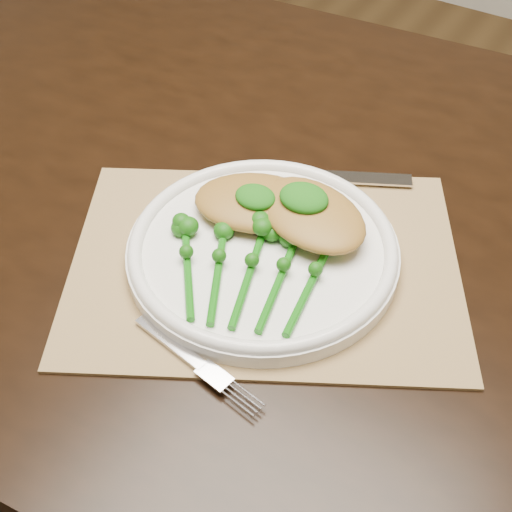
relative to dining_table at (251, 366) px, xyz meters
The scene contains 11 objects.
floor 0.40m from the dining_table, 121.95° to the left, with size 4.00×4.00×0.00m, color brown.
dining_table is the anchor object (origin of this frame).
placemat 0.40m from the dining_table, 50.88° to the right, with size 0.42×0.31×0.00m, color #9A7B4E.
dinner_plate 0.41m from the dining_table, 51.59° to the right, with size 0.29×0.29×0.03m.
knife 0.39m from the dining_table, 40.49° to the left, with size 0.22×0.12×0.01m.
fork 0.47m from the dining_table, 66.63° to the right, with size 0.16×0.04×0.00m.
chicken_fillet_left 0.41m from the dining_table, 51.40° to the right, with size 0.14×0.10×0.03m, color #A2752F.
chicken_fillet_right 0.43m from the dining_table, 23.43° to the right, with size 0.14×0.10×0.03m, color #A2752F.
pesto_dollop_left 0.43m from the dining_table, 53.48° to the right, with size 0.05×0.04×0.02m, color #0E4B0A.
pesto_dollop_right 0.44m from the dining_table, 24.71° to the right, with size 0.05×0.05×0.02m, color #0E4B0A.
broccolini_bundle 0.44m from the dining_table, 58.57° to the right, with size 0.20×0.21×0.04m.
Camera 1 is at (0.43, -0.67, 1.31)m, focal length 50.00 mm.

